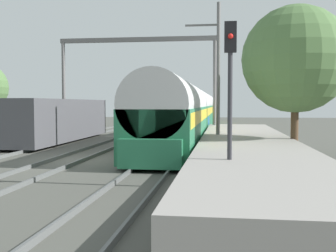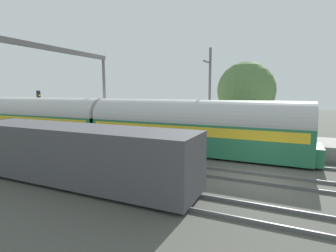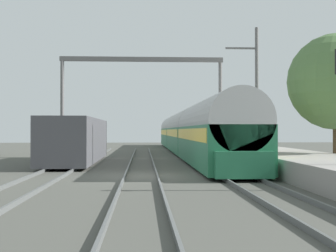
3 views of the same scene
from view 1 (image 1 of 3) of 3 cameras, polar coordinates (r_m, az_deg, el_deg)
name	(u,v)px [view 1 (image 1 of 3)]	position (r m, az deg, el deg)	size (l,w,h in m)	color
ground	(72,160)	(19.47, -13.12, -4.58)	(120.00, 120.00, 0.00)	#4B4C46
track_west	(72,158)	(19.46, -13.13, -4.34)	(1.52, 60.00, 0.16)	#565959
track_east	(162,160)	(18.41, -0.84, -4.69)	(1.52, 60.00, 0.16)	#565959
platform	(247,148)	(20.19, 10.81, -3.00)	(4.40, 28.00, 0.90)	gray
passenger_train	(195,110)	(39.70, 3.74, 2.22)	(2.93, 49.20, 3.82)	#236B47
freight_car	(58,120)	(28.87, -14.87, 0.81)	(2.80, 13.00, 2.70)	#47474C
person_crossing	(207,122)	(34.10, 5.33, 0.49)	(0.47, 0.42, 1.73)	#2B2B2B
railway_signal_near	(230,83)	(12.47, 8.54, 5.92)	(0.36, 0.30, 4.98)	#2D2D33
railway_signal_far	(216,99)	(41.48, 6.57, 3.68)	(0.36, 0.30, 4.68)	#2D2D33
catenary_gantry	(137,65)	(33.58, -4.25, 8.35)	(12.75, 0.28, 7.86)	#626060
catenary_pole_east_mid	(217,74)	(22.68, 6.81, 7.06)	(1.90, 0.20, 8.00)	#626060
tree_east_background	(296,59)	(20.69, 17.15, 8.75)	(5.06, 5.06, 7.20)	#4C3826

